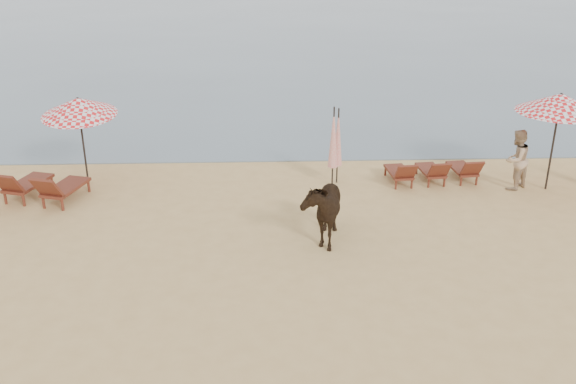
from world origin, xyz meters
name	(u,v)px	position (x,y,z in m)	size (l,w,h in m)	color
ground	(299,371)	(0.00, 0.00, 0.00)	(120.00, 120.00, 0.00)	tan
lounger_cluster_left	(41,185)	(-6.41, 7.22, 0.45)	(2.22, 2.17, 0.65)	maroon
lounger_cluster_right	(433,170)	(4.21, 8.13, 0.37)	(2.56, 1.67, 0.54)	maroon
umbrella_open_left_b	(78,106)	(-5.54, 8.47, 2.23)	(2.02, 2.06, 2.58)	black
umbrella_open_right	(560,103)	(7.25, 7.56, 2.44)	(2.23, 2.23, 2.72)	black
umbrella_closed_left	(338,138)	(1.50, 8.25, 1.34)	(0.26, 0.26, 2.17)	black
umbrella_closed_right	(333,138)	(1.35, 8.06, 1.40)	(0.28, 0.28, 2.27)	black
cow	(321,207)	(0.76, 4.79, 0.80)	(0.86, 1.89, 1.59)	black
beachgoer_right_a	(516,160)	(6.33, 7.64, 0.85)	(0.82, 0.64, 1.69)	tan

